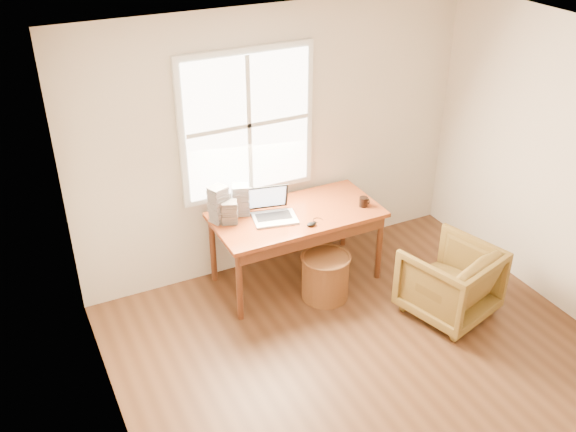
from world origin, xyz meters
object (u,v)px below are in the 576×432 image
Objects in this scene: laptop at (275,204)px; armchair at (450,281)px; desk at (297,215)px; wicker_stool at (325,277)px; coffee_mug at (363,202)px; cd_stack_a at (240,200)px.

armchair is at bearing -28.25° from laptop.
wicker_stool is (0.11, -0.38, -0.51)m from desk.
desk is 16.89× the size of coffee_mug.
cd_stack_a is at bearing -57.50° from armchair.
desk is at bearing 106.73° from wicker_stool.
laptop is at bearing 173.64° from coffee_mug.
armchair is 1.62× the size of laptop.
armchair is 1.73m from laptop.
cd_stack_a is (-1.11, 0.39, 0.10)m from coffee_mug.
coffee_mug is at bearing 3.09° from laptop.
cd_stack_a reaches higher than desk.
wicker_stool is at bearing -45.68° from cd_stack_a.
armchair is 1.09m from coffee_mug.
laptop is (-0.24, -0.02, 0.19)m from desk.
cd_stack_a reaches higher than armchair.
cd_stack_a is at bearing 134.32° from wicker_stool.
laptop is (-0.35, 0.36, 0.69)m from wicker_stool.
desk is 5.33× the size of cd_stack_a.
coffee_mug is 0.32× the size of cd_stack_a.
desk is 0.30m from laptop.
coffee_mug is at bearing -14.31° from desk.
armchair is (1.01, -1.08, -0.39)m from desk.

